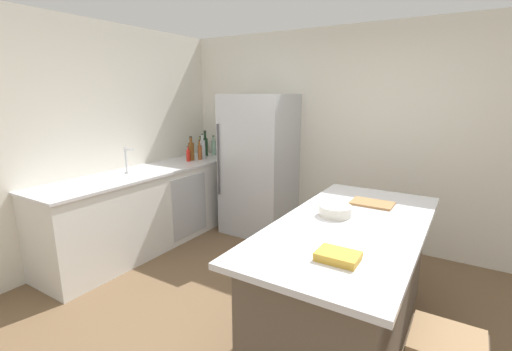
{
  "coord_description": "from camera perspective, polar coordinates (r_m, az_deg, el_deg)",
  "views": [
    {
      "loc": [
        1.17,
        -2.01,
        1.83
      ],
      "look_at": [
        -0.68,
        0.98,
        1.0
      ],
      "focal_mm": 24.64,
      "sensor_mm": 36.0,
      "label": 1
    }
  ],
  "objects": [
    {
      "name": "hot_sauce_bottle",
      "position": [
        4.77,
        -10.95,
        3.24
      ],
      "size": [
        0.05,
        0.05,
        0.21
      ],
      "color": "red",
      "rests_on": "counter_run_left"
    },
    {
      "name": "mixing_bowl",
      "position": [
        2.74,
        12.76,
        -5.59
      ],
      "size": [
        0.25,
        0.25,
        0.08
      ],
      "color": "silver",
      "rests_on": "kitchen_island"
    },
    {
      "name": "wine_bottle",
      "position": [
        5.18,
        -8.24,
        4.79
      ],
      "size": [
        0.07,
        0.07,
        0.36
      ],
      "color": "#19381E",
      "rests_on": "counter_run_left"
    },
    {
      "name": "cutting_board",
      "position": [
        3.1,
        18.33,
        -4.31
      ],
      "size": [
        0.34,
        0.22,
        0.02
      ],
      "color": "#9E7042",
      "rests_on": "kitchen_island"
    },
    {
      "name": "wall_left",
      "position": [
        4.18,
        -28.98,
        4.32
      ],
      "size": [
        0.1,
        6.0,
        2.6
      ],
      "primitive_type": "cube",
      "color": "silver",
      "rests_on": "ground_plane"
    },
    {
      "name": "wall_rear",
      "position": [
        4.45,
        16.39,
        5.9
      ],
      "size": [
        6.0,
        0.1,
        2.6
      ],
      "primitive_type": "cube",
      "color": "silver",
      "rests_on": "ground_plane"
    },
    {
      "name": "cookbook_stack",
      "position": [
        2.05,
        13.17,
        -12.65
      ],
      "size": [
        0.23,
        0.17,
        0.05
      ],
      "color": "gold",
      "rests_on": "kitchen_island"
    },
    {
      "name": "counter_run_left",
      "position": [
        4.48,
        -16.75,
        -4.97
      ],
      "size": [
        0.69,
        2.69,
        0.94
      ],
      "color": "silver",
      "rests_on": "ground_plane"
    },
    {
      "name": "soda_bottle",
      "position": [
        4.95,
        -8.66,
        4.33
      ],
      "size": [
        0.07,
        0.07,
        0.34
      ],
      "color": "silver",
      "rests_on": "counter_run_left"
    },
    {
      "name": "gin_bottle",
      "position": [
        5.21,
        -6.88,
        4.57
      ],
      "size": [
        0.07,
        0.07,
        0.28
      ],
      "color": "#8CB79E",
      "rests_on": "counter_run_left"
    },
    {
      "name": "ground_plane",
      "position": [
        2.96,
        1.4,
        -24.9
      ],
      "size": [
        7.2,
        7.2,
        0.0
      ],
      "primitive_type": "plane",
      "color": "brown"
    },
    {
      "name": "olive_oil_bottle",
      "position": [
        5.12,
        -9.04,
        4.35
      ],
      "size": [
        0.06,
        0.06,
        0.29
      ],
      "color": "olive",
      "rests_on": "counter_run_left"
    },
    {
      "name": "whiskey_bottle",
      "position": [
        4.84,
        -10.47,
        3.98
      ],
      "size": [
        0.08,
        0.08,
        0.32
      ],
      "color": "brown",
      "rests_on": "counter_run_left"
    },
    {
      "name": "sink_faucet",
      "position": [
        4.22,
        -20.25,
        2.4
      ],
      "size": [
        0.15,
        0.05,
        0.3
      ],
      "color": "silver",
      "rests_on": "counter_run_left"
    },
    {
      "name": "refrigerator",
      "position": [
        4.6,
        0.5,
        1.73
      ],
      "size": [
        0.84,
        0.75,
        1.82
      ],
      "color": "#B7BABF",
      "rests_on": "ground_plane"
    },
    {
      "name": "kitchen_island",
      "position": [
        2.82,
        14.61,
        -16.15
      ],
      "size": [
        0.97,
        2.02,
        0.92
      ],
      "color": "brown",
      "rests_on": "ground_plane"
    },
    {
      "name": "vinegar_bottle",
      "position": [
        4.88,
        -9.11,
        3.79
      ],
      "size": [
        0.06,
        0.06,
        0.27
      ],
      "color": "#994C23",
      "rests_on": "counter_run_left"
    }
  ]
}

